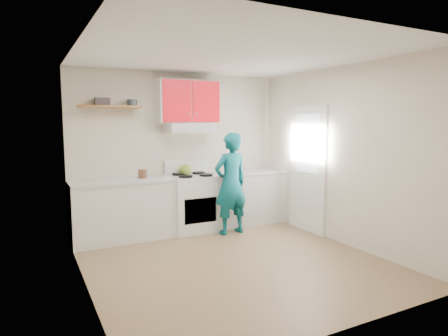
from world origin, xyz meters
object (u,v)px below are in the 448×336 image
stove (193,203)px  tin (132,103)px  kettle (185,169)px  crock (143,175)px  person (231,184)px

stove → tin: (-0.91, 0.18, 1.63)m
kettle → crock: kettle is taller
tin → person: 1.98m
kettle → tin: bearing=-172.3°
crock → stove: bearing=-5.1°
crock → person: size_ratio=0.10×
kettle → crock: (-0.74, -0.06, -0.03)m
stove → kettle: (-0.07, 0.13, 0.55)m
tin → kettle: size_ratio=0.75×
kettle → stove: bearing=-49.6°
tin → person: size_ratio=0.10×
stove → tin: size_ratio=5.81×
person → kettle: bearing=-53.1°
person → crock: bearing=-28.6°
tin → person: (1.39, -0.63, -1.27)m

